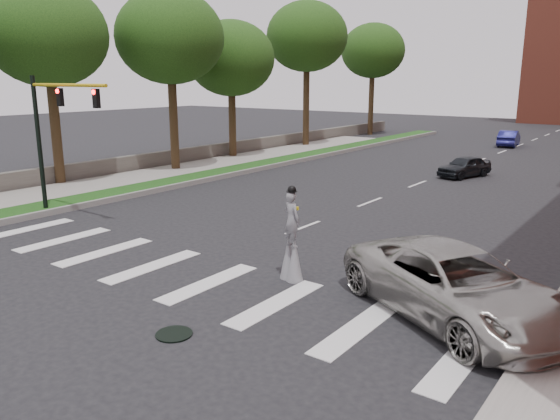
% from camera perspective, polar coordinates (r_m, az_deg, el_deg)
% --- Properties ---
extents(ground_plane, '(160.00, 160.00, 0.00)m').
position_cam_1_polar(ground_plane, '(17.13, -12.91, -7.52)').
color(ground_plane, black).
rests_on(ground_plane, ground).
extents(grass_median, '(2.00, 60.00, 0.25)m').
position_cam_1_polar(grass_median, '(38.95, -1.64, 4.81)').
color(grass_median, '#164112').
rests_on(grass_median, ground).
extents(median_curb, '(0.20, 60.00, 0.28)m').
position_cam_1_polar(median_curb, '(38.31, -0.41, 4.69)').
color(median_curb, gray).
rests_on(median_curb, ground).
extents(sidewalk_left, '(4.00, 60.00, 0.18)m').
position_cam_1_polar(sidewalk_left, '(34.13, -16.15, 2.96)').
color(sidewalk_left, gray).
rests_on(sidewalk_left, ground).
extents(stone_wall, '(0.50, 56.00, 1.10)m').
position_cam_1_polar(stone_wall, '(43.93, -5.70, 6.31)').
color(stone_wall, '#524D46').
rests_on(stone_wall, ground).
extents(manhole, '(0.90, 0.90, 0.04)m').
position_cam_1_polar(manhole, '(13.83, -11.01, -12.61)').
color(manhole, black).
rests_on(manhole, ground).
extents(traffic_signal, '(5.30, 0.23, 6.20)m').
position_cam_1_polar(traffic_signal, '(25.84, -22.70, 8.30)').
color(traffic_signal, black).
rests_on(traffic_signal, ground).
extents(stilt_performer, '(0.83, 0.61, 2.97)m').
position_cam_1_polar(stilt_performer, '(16.68, 1.22, -3.51)').
color(stilt_performer, '#342414').
rests_on(stilt_performer, ground).
extents(suv_crossing, '(7.34, 5.94, 1.86)m').
position_cam_1_polar(suv_crossing, '(14.81, 17.82, -7.40)').
color(suv_crossing, '#A6A39D').
rests_on(suv_crossing, ground).
extents(car_near, '(2.73, 4.23, 1.34)m').
position_cam_1_polar(car_near, '(36.39, 18.72, 4.34)').
color(car_near, black).
rests_on(car_near, ground).
extents(car_mid, '(2.08, 4.55, 1.45)m').
position_cam_1_polar(car_mid, '(54.66, 22.80, 6.93)').
color(car_mid, navy).
rests_on(car_mid, ground).
extents(tree_1, '(6.66, 6.66, 11.23)m').
position_cam_1_polar(tree_1, '(33.86, -23.20, 16.43)').
color(tree_1, '#342414').
rests_on(tree_1, ground).
extents(tree_2, '(6.96, 6.96, 11.59)m').
position_cam_1_polar(tree_2, '(37.18, -11.44, 17.22)').
color(tree_2, '#342414').
rests_on(tree_2, ground).
extents(tree_3, '(6.64, 6.64, 10.36)m').
position_cam_1_polar(tree_3, '(42.84, -5.14, 15.46)').
color(tree_3, '#342414').
rests_on(tree_3, ground).
extents(tree_4, '(7.14, 7.14, 12.67)m').
position_cam_1_polar(tree_4, '(50.08, 2.82, 17.61)').
color(tree_4, '#342414').
rests_on(tree_4, ground).
extents(tree_5, '(6.80, 6.80, 11.85)m').
position_cam_1_polar(tree_5, '(61.67, 9.70, 16.05)').
color(tree_5, '#342414').
rests_on(tree_5, ground).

